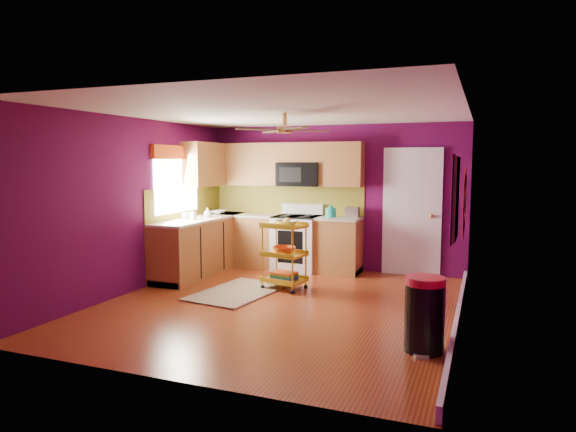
% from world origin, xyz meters
% --- Properties ---
extents(ground, '(5.00, 5.00, 0.00)m').
position_xyz_m(ground, '(0.00, 0.00, 0.00)').
color(ground, maroon).
rests_on(ground, ground).
extents(room_envelope, '(4.54, 5.04, 2.52)m').
position_xyz_m(room_envelope, '(0.03, 0.00, 1.63)').
color(room_envelope, '#52093F').
rests_on(room_envelope, ground).
extents(lower_cabinets, '(2.81, 2.31, 0.94)m').
position_xyz_m(lower_cabinets, '(-1.35, 1.82, 0.43)').
color(lower_cabinets, brown).
rests_on(lower_cabinets, ground).
extents(electric_range, '(0.76, 0.66, 1.13)m').
position_xyz_m(electric_range, '(-0.55, 2.17, 0.48)').
color(electric_range, white).
rests_on(electric_range, ground).
extents(upper_cabinetry, '(2.80, 2.30, 1.26)m').
position_xyz_m(upper_cabinetry, '(-1.24, 2.17, 1.80)').
color(upper_cabinetry, brown).
rests_on(upper_cabinetry, ground).
extents(left_window, '(0.08, 1.35, 1.08)m').
position_xyz_m(left_window, '(-2.22, 1.05, 1.74)').
color(left_window, white).
rests_on(left_window, ground).
extents(panel_door, '(0.95, 0.11, 2.15)m').
position_xyz_m(panel_door, '(1.35, 2.47, 1.02)').
color(panel_door, white).
rests_on(panel_door, ground).
extents(right_wall_art, '(0.04, 2.74, 1.04)m').
position_xyz_m(right_wall_art, '(2.23, -0.34, 1.44)').
color(right_wall_art, black).
rests_on(right_wall_art, ground).
extents(ceiling_fan, '(1.01, 1.01, 0.26)m').
position_xyz_m(ceiling_fan, '(0.00, 0.20, 2.29)').
color(ceiling_fan, '#BF8C3F').
rests_on(ceiling_fan, ground).
extents(shag_rug, '(1.11, 1.60, 0.02)m').
position_xyz_m(shag_rug, '(-0.79, 0.37, 0.01)').
color(shag_rug, '#321E10').
rests_on(shag_rug, ground).
extents(rolling_cart, '(0.66, 0.54, 1.06)m').
position_xyz_m(rolling_cart, '(-0.25, 0.81, 0.55)').
color(rolling_cart, gold).
rests_on(rolling_cart, ground).
extents(trash_can, '(0.50, 0.50, 0.75)m').
position_xyz_m(trash_can, '(1.95, -1.01, 0.37)').
color(trash_can, black).
rests_on(trash_can, ground).
extents(teal_kettle, '(0.18, 0.18, 0.21)m').
position_xyz_m(teal_kettle, '(0.05, 2.20, 1.02)').
color(teal_kettle, '#16A896').
rests_on(teal_kettle, lower_cabinets).
extents(toaster, '(0.22, 0.15, 0.18)m').
position_xyz_m(toaster, '(0.40, 2.27, 1.03)').
color(toaster, beige).
rests_on(toaster, lower_cabinets).
extents(soap_bottle_a, '(0.08, 0.08, 0.18)m').
position_xyz_m(soap_bottle_a, '(-1.94, 1.07, 1.03)').
color(soap_bottle_a, '#EA3F72').
rests_on(soap_bottle_a, lower_cabinets).
extents(soap_bottle_b, '(0.13, 0.13, 0.16)m').
position_xyz_m(soap_bottle_b, '(-1.90, 1.46, 1.02)').
color(soap_bottle_b, white).
rests_on(soap_bottle_b, lower_cabinets).
extents(counter_dish, '(0.26, 0.26, 0.06)m').
position_xyz_m(counter_dish, '(-1.98, 2.00, 0.97)').
color(counter_dish, white).
rests_on(counter_dish, lower_cabinets).
extents(counter_cup, '(0.13, 0.13, 0.11)m').
position_xyz_m(counter_cup, '(-2.07, 1.06, 0.99)').
color(counter_cup, white).
rests_on(counter_cup, lower_cabinets).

